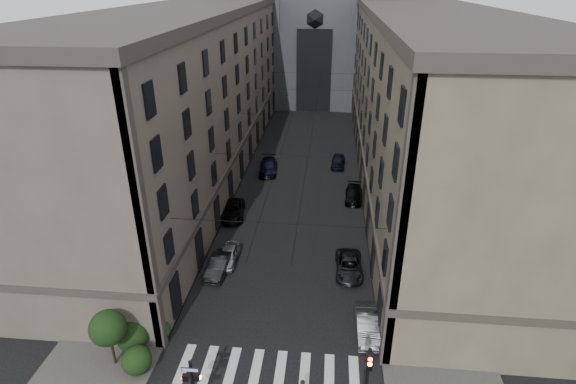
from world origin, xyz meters
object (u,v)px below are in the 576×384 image
(traffic_light_right, at_px, (367,378))
(car_left_far, at_px, (268,167))
(gothic_tower, at_px, (318,1))
(car_right_far, at_px, (338,161))
(car_left_midfar, at_px, (233,211))
(car_right_midnear, at_px, (349,266))
(car_right_near, at_px, (367,325))
(car_left_midnear, at_px, (219,265))
(car_left_near, at_px, (228,255))
(car_right_midfar, at_px, (354,194))

(traffic_light_right, xyz_separation_m, car_left_far, (-9.80, 33.69, -2.54))
(gothic_tower, xyz_separation_m, car_right_far, (4.38, -36.59, -17.10))
(car_left_midfar, distance_m, car_right_midnear, 14.16)
(car_right_near, bearing_deg, car_right_midnear, 96.47)
(car_left_midnear, bearing_deg, car_left_near, 78.48)
(gothic_tower, height_order, car_left_near, gothic_tower)
(traffic_light_right, xyz_separation_m, car_right_near, (0.60, 6.87, -2.60))
(car_left_far, distance_m, car_right_midfar, 12.14)
(car_left_far, relative_size, car_right_far, 1.25)
(car_left_midfar, height_order, car_right_far, car_right_far)
(car_left_midnear, distance_m, car_left_midfar, 9.42)
(car_right_near, bearing_deg, car_left_midfar, 127.06)
(car_right_near, xyz_separation_m, car_right_midnear, (-1.02, 6.83, -0.05))
(traffic_light_right, height_order, car_left_far, traffic_light_right)
(gothic_tower, xyz_separation_m, car_right_near, (6.20, -66.17, -17.11))
(traffic_light_right, bearing_deg, car_left_near, 126.43)
(gothic_tower, distance_m, car_right_near, 68.63)
(car_left_near, height_order, car_left_far, car_left_far)
(traffic_light_right, bearing_deg, car_right_far, 91.92)
(car_right_midnear, bearing_deg, car_left_near, 176.21)
(car_left_midnear, height_order, car_right_midnear, car_left_midnear)
(car_right_near, bearing_deg, car_left_midnear, 150.93)
(car_left_near, distance_m, car_right_near, 13.31)
(car_left_near, xyz_separation_m, car_right_near, (11.09, -7.35, 0.03))
(car_left_near, height_order, car_right_far, car_right_far)
(gothic_tower, bearing_deg, car_left_midnear, -95.04)
(car_left_near, distance_m, car_left_midfar, 8.02)
(car_left_midfar, height_order, car_right_midnear, car_left_midfar)
(car_left_midnear, bearing_deg, car_left_far, 91.52)
(car_left_near, bearing_deg, car_right_midfar, 49.94)
(traffic_light_right, height_order, car_right_far, traffic_light_right)
(car_left_near, distance_m, car_right_far, 24.09)
(gothic_tower, relative_size, car_left_midfar, 11.95)
(car_left_midnear, relative_size, car_left_far, 0.80)
(car_left_midfar, height_order, car_left_far, car_left_far)
(car_right_midfar, height_order, car_right_far, car_right_far)
(gothic_tower, xyz_separation_m, car_left_far, (-4.20, -39.35, -17.05))
(car_right_near, bearing_deg, traffic_light_right, -97.03)
(car_right_midnear, bearing_deg, gothic_tower, 94.13)
(car_left_near, relative_size, car_left_far, 0.75)
(car_left_near, xyz_separation_m, car_right_midnear, (10.07, -0.52, -0.01))
(car_left_midfar, xyz_separation_m, car_right_far, (10.58, 14.32, 0.03))
(gothic_tower, height_order, car_left_far, gothic_tower)
(car_left_near, xyz_separation_m, car_left_midnear, (-0.42, -1.47, 0.02))
(car_left_midnear, bearing_deg, car_right_far, 72.32)
(gothic_tower, height_order, car_left_midfar, gothic_tower)
(traffic_light_right, bearing_deg, car_left_far, 106.22)
(car_left_far, bearing_deg, car_left_midnear, -97.84)
(gothic_tower, height_order, car_right_midfar, gothic_tower)
(car_right_far, bearing_deg, car_left_far, -158.53)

